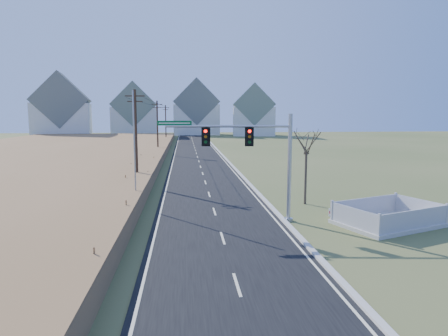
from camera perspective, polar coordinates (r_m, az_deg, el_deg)
ground at (r=23.87m, az=-0.66°, el=-8.66°), size 260.00×260.00×0.00m
road at (r=73.15m, az=-4.06°, el=2.38°), size 8.00×180.00×0.06m
curb at (r=73.38m, az=-0.81°, el=2.47°), size 0.30×180.00×0.18m
reed_marsh at (r=66.85m, az=-24.85°, el=1.73°), size 38.00×110.00×1.30m
utility_pole_near at (r=38.15m, az=-12.47°, el=4.43°), size 1.80×0.26×9.00m
utility_pole_mid at (r=68.00m, az=-9.49°, el=5.83°), size 1.80×0.26×9.00m
utility_pole_far at (r=97.95m, az=-8.32°, el=6.37°), size 1.80×0.26×9.00m
condo_nw at (r=128.00m, az=-22.17°, el=7.52°), size 17.69×13.38×19.05m
condo_nnw at (r=131.80m, az=-12.72°, el=7.55°), size 14.93×11.17×17.03m
condo_n at (r=134.88m, az=-3.97°, el=8.00°), size 15.27×10.20×18.54m
condo_ne at (r=128.71m, az=4.24°, el=7.67°), size 14.12×10.51×16.52m
traffic_signal_mast at (r=24.87m, az=5.16°, el=1.83°), size 8.44×1.26×6.76m
fence_enclosure at (r=26.56m, az=22.35°, el=-6.95°), size 6.91×5.84×1.34m
open_sign at (r=27.37m, az=15.17°, el=-6.17°), size 0.40×0.28×0.55m
flagpole at (r=29.07m, az=-12.62°, el=0.83°), size 0.38×0.38×8.39m
bare_tree at (r=30.17m, az=11.72°, el=3.87°), size 2.25×2.25×5.96m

